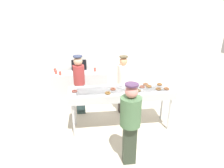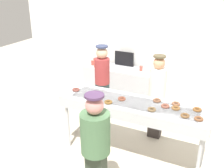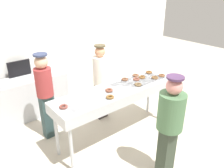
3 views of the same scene
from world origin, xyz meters
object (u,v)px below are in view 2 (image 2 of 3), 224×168
chocolate_donut_1 (108,102)px  paper_cup_2 (95,60)px  chocolate_donut_3 (157,100)px  chocolate_donut_5 (76,90)px  customer_waiting (96,144)px  fryer_conveyor (133,108)px  menu_display (124,59)px  chocolate_donut_6 (176,104)px  prep_counter (120,86)px  chocolate_donut_9 (165,106)px  chocolate_donut_10 (152,109)px  chocolate_donut_7 (185,116)px  paper_cup_1 (93,63)px  chocolate_donut_4 (122,99)px  worker_baker (102,81)px  chocolate_donut_0 (176,108)px  chocolate_donut_8 (199,119)px  paper_cup_3 (95,65)px  chocolate_donut_2 (197,109)px  worker_assistant (157,93)px  paper_cup_0 (141,68)px

chocolate_donut_1 → paper_cup_2: (-1.47, 2.19, -0.11)m
chocolate_donut_3 → chocolate_donut_5: bearing=-172.0°
customer_waiting → paper_cup_2: customer_waiting is taller
fryer_conveyor → menu_display: size_ratio=5.18×
chocolate_donut_6 → prep_counter: 2.43m
chocolate_donut_9 → chocolate_donut_10: same height
chocolate_donut_7 → paper_cup_1: 3.23m
chocolate_donut_10 → chocolate_donut_4: bearing=165.1°
chocolate_donut_9 → paper_cup_2: chocolate_donut_9 is taller
chocolate_donut_1 → paper_cup_1: bearing=125.5°
chocolate_donut_5 → worker_baker: size_ratio=0.08×
chocolate_donut_1 → fryer_conveyor: bearing=31.0°
fryer_conveyor → customer_waiting: bearing=-92.0°
chocolate_donut_0 → chocolate_donut_7: 0.25m
chocolate_donut_1 → chocolate_donut_6: (0.99, 0.41, 0.00)m
chocolate_donut_7 → chocolate_donut_10: same height
chocolate_donut_8 → chocolate_donut_3: bearing=155.6°
chocolate_donut_0 → paper_cup_2: bearing=142.3°
fryer_conveyor → chocolate_donut_0: size_ratio=18.58×
fryer_conveyor → paper_cup_1: (-1.76, 1.77, 0.01)m
chocolate_donut_1 → chocolate_donut_5: (-0.74, 0.20, 0.00)m
paper_cup_3 → paper_cup_2: bearing=121.5°
chocolate_donut_2 → paper_cup_2: size_ratio=1.17×
paper_cup_3 → chocolate_donut_1: bearing=-55.8°
chocolate_donut_1 → worker_assistant: size_ratio=0.08×
prep_counter → chocolate_donut_4: bearing=-65.2°
chocolate_donut_10 → customer_waiting: 1.12m
chocolate_donut_3 → chocolate_donut_10: bearing=-86.6°
worker_assistant → paper_cup_0: (-0.72, 1.12, 0.04)m
worker_baker → paper_cup_2: bearing=-45.9°
fryer_conveyor → paper_cup_0: (-0.54, 1.88, 0.01)m
chocolate_donut_3 → chocolate_donut_0: bearing=-21.6°
fryer_conveyor → chocolate_donut_8: (1.05, -0.13, 0.12)m
paper_cup_2 → paper_cup_3: 0.39m
chocolate_donut_10 → paper_cup_2: (-2.18, 2.13, -0.11)m
chocolate_donut_3 → chocolate_donut_6: same height
chocolate_donut_5 → chocolate_donut_10: same height
chocolate_donut_8 → worker_baker: bearing=154.5°
worker_baker → customer_waiting: worker_baker is taller
chocolate_donut_2 → paper_cup_2: bearing=146.8°
paper_cup_1 → paper_cup_3: bearing=-39.1°
chocolate_donut_8 → chocolate_donut_9: 0.57m
chocolate_donut_8 → paper_cup_0: size_ratio=1.17×
chocolate_donut_2 → chocolate_donut_5: same height
chocolate_donut_6 → worker_baker: 1.79m
chocolate_donut_2 → paper_cup_2: 3.35m
chocolate_donut_8 → paper_cup_2: 3.57m
paper_cup_3 → chocolate_donut_6: bearing=-32.6°
chocolate_donut_2 → chocolate_donut_8: bearing=-76.5°
chocolate_donut_2 → paper_cup_3: 3.01m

